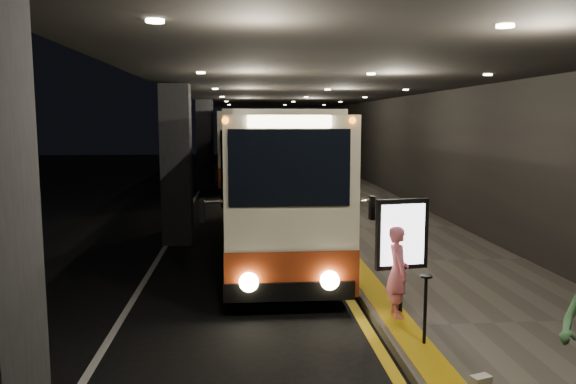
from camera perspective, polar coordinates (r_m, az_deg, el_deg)
name	(u,v)px	position (r m, az deg, el deg)	size (l,w,h in m)	color
ground	(229,282)	(12.16, -6.06, -9.10)	(90.00, 90.00, 0.00)	black
lane_line_white	(172,236)	(17.14, -11.69, -4.35)	(0.12, 50.00, 0.01)	silver
kerb_stripe_yellow	(310,233)	(17.13, 2.27, -4.21)	(0.18, 50.00, 0.01)	gold
sidewalk	(388,230)	(17.56, 10.08, -3.80)	(4.50, 50.00, 0.15)	#514C44
tactile_strip	(326,228)	(17.16, 3.93, -3.69)	(0.50, 50.00, 0.01)	gold
terminal_wall	(462,134)	(17.95, 17.29, 5.63)	(0.10, 50.00, 6.00)	black
support_columns	(177,165)	(15.81, -11.25, 2.73)	(0.80, 24.80, 4.40)	black
canopy	(316,80)	(16.84, 2.86, 11.30)	(9.00, 50.00, 0.40)	black
coach_main	(272,186)	(14.97, -1.61, 0.64)	(2.44, 11.33, 3.52)	beige
coach_second	(253,149)	(30.86, -3.59, 4.35)	(3.34, 12.29, 3.82)	beige
coach_third	(251,142)	(44.49, -3.75, 5.11)	(2.98, 11.48, 3.57)	beige
passenger_boarding	(398,272)	(9.62, 11.07, -7.95)	(0.56, 0.37, 1.54)	#CD5F74
info_sign	(402,236)	(9.70, 11.50, -4.43)	(0.93, 0.26, 1.97)	black
stanchion_post	(425,310)	(8.63, 13.76, -11.60)	(0.05, 0.05, 1.03)	black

